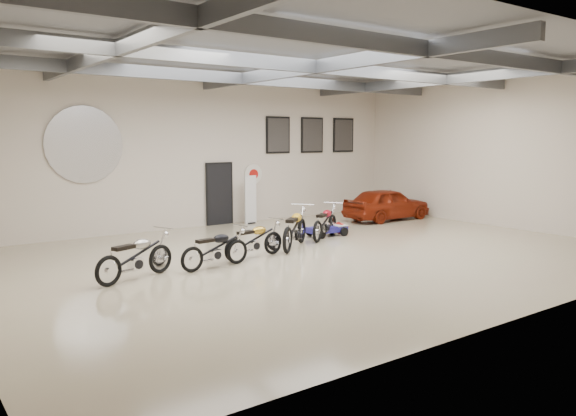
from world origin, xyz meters
TOP-DOWN VIEW (x-y plane):
  - floor at (0.00, 0.00)m, footprint 16.00×12.00m
  - ceiling at (0.00, 0.00)m, footprint 16.00×12.00m
  - back_wall at (0.00, 6.00)m, footprint 16.00×0.02m
  - right_wall at (8.00, 0.00)m, footprint 0.02×12.00m
  - ceiling_beams at (0.00, 0.00)m, footprint 15.80×11.80m
  - door at (0.50, 5.95)m, footprint 0.92×0.08m
  - logo_plaque at (-4.00, 5.95)m, footprint 2.30×0.06m
  - poster_left at (3.00, 5.96)m, footprint 1.05×0.08m
  - poster_mid at (4.60, 5.96)m, footprint 1.05×0.08m
  - poster_right at (6.20, 5.96)m, footprint 1.05×0.08m
  - oil_sign at (1.90, 5.95)m, footprint 0.72×0.10m
  - banner_stand at (1.49, 5.50)m, footprint 0.49×0.22m
  - motorcycle_silver at (-4.68, 0.28)m, footprint 2.09×1.25m
  - motorcycle_black at (-2.79, 0.23)m, footprint 1.87×0.77m
  - motorcycle_gold at (-1.47, 0.63)m, footprint 1.89×0.82m
  - motorcycle_yellow at (0.12, 1.05)m, footprint 2.13×1.90m
  - motorcycle_red at (1.72, 1.68)m, footprint 2.01×1.56m
  - go_kart at (2.18, 1.96)m, footprint 1.57×0.77m
  - vintage_car at (6.00, 3.29)m, footprint 1.44×3.49m

SIDE VIEW (x-z plane):
  - floor at x=0.00m, z-range -0.01..0.01m
  - go_kart at x=2.18m, z-range 0.00..0.56m
  - motorcycle_black at x=-2.79m, z-range 0.00..0.94m
  - motorcycle_gold at x=-1.47m, z-range 0.00..0.95m
  - motorcycle_red at x=1.72m, z-range 0.00..1.03m
  - motorcycle_silver at x=-4.68m, z-range 0.00..1.04m
  - motorcycle_yellow at x=0.12m, z-range 0.00..1.14m
  - vintage_car at x=6.00m, z-range 0.00..1.18m
  - banner_stand at x=1.49m, z-range 0.00..1.75m
  - door at x=0.50m, z-range 0.00..2.10m
  - oil_sign at x=1.90m, z-range 1.34..2.06m
  - back_wall at x=0.00m, z-range 0.00..5.00m
  - right_wall at x=8.00m, z-range 0.00..5.00m
  - logo_plaque at x=-4.00m, z-range 2.22..3.38m
  - poster_left at x=3.00m, z-range 2.42..3.78m
  - poster_mid at x=4.60m, z-range 2.42..3.78m
  - poster_right at x=6.20m, z-range 2.42..3.78m
  - ceiling_beams at x=0.00m, z-range 4.59..4.91m
  - ceiling at x=0.00m, z-range 5.00..5.00m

